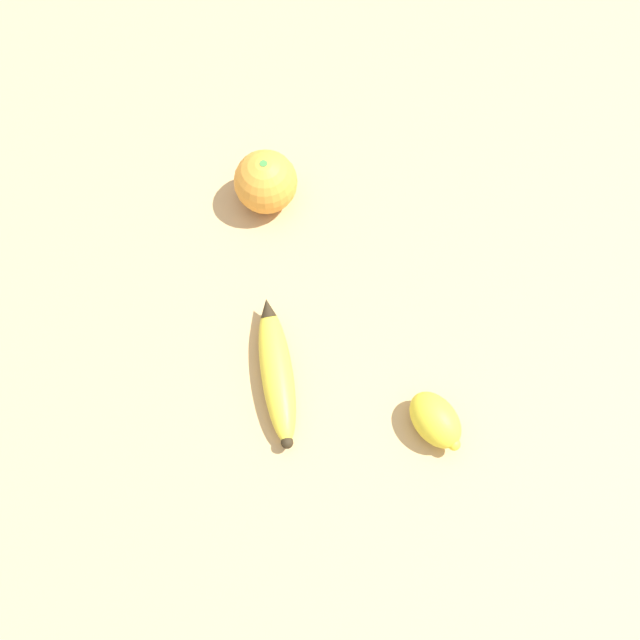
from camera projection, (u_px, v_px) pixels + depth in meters
name	position (u px, v px, depth m)	size (l,w,h in m)	color
ground_plane	(391.00, 307.00, 0.92)	(3.00, 3.00, 0.00)	tan
banana	(274.00, 371.00, 0.87)	(0.18, 0.10, 0.04)	yellow
orange	(263.00, 181.00, 0.94)	(0.08, 0.08, 0.08)	orange
lemon	(432.00, 419.00, 0.84)	(0.08, 0.09, 0.05)	yellow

